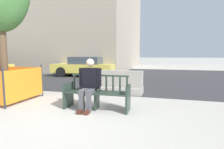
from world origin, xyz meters
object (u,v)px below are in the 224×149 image
jersey_barrier_centre (116,84)px  delivery_truck (35,52)px  car_taxi_near (85,66)px  street_bench (97,94)px  seated_person (89,83)px  construction_fence (5,83)px

jersey_barrier_centre → delivery_truck: delivery_truck is taller
car_taxi_near → delivery_truck: 6.02m
street_bench → car_taxi_near: 7.44m
car_taxi_near → delivery_truck: (-5.56, 2.06, 1.03)m
jersey_barrier_centre → car_taxi_near: (-3.29, 4.64, 0.32)m
street_bench → seated_person: bearing=-162.9°
seated_person → construction_fence: 2.91m
street_bench → construction_fence: size_ratio=1.08×
seated_person → jersey_barrier_centre: size_ratio=0.65×
street_bench → car_taxi_near: size_ratio=0.41×
seated_person → delivery_truck: delivery_truck is taller
street_bench → seated_person: size_ratio=1.29×
construction_fence → seated_person: bearing=-3.4°
construction_fence → delivery_truck: delivery_truck is taller
construction_fence → car_taxi_near: 6.55m
street_bench → construction_fence: 3.10m
car_taxi_near → seated_person: bearing=-65.2°
street_bench → delivery_truck: 12.50m
jersey_barrier_centre → car_taxi_near: bearing=125.4°
jersey_barrier_centre → car_taxi_near: size_ratio=0.49×
seated_person → construction_fence: size_ratio=0.84×
street_bench → delivery_truck: size_ratio=0.25×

